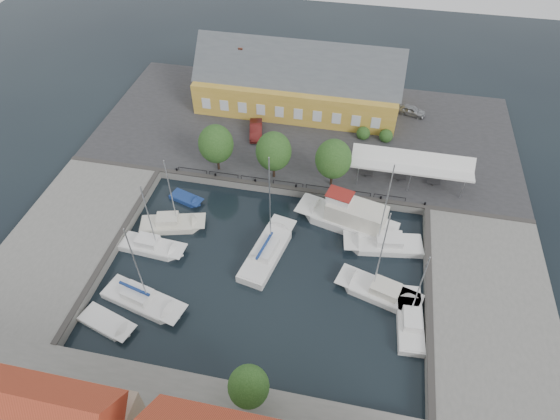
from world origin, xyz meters
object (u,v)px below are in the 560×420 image
at_px(tent_canopy, 412,164).
at_px(car_red, 256,130).
at_px(warehouse, 294,83).
at_px(east_boat_a, 385,245).
at_px(east_boat_c, 410,322).
at_px(center_sailboat, 267,253).
at_px(west_boat_d, 142,301).
at_px(east_boat_b, 381,293).
at_px(launch_nw, 186,199).
at_px(car_silver, 411,110).
at_px(west_boat_c, 152,247).
at_px(launch_sw, 107,323).
at_px(trawler, 351,219).
at_px(west_boat_b, 171,225).

distance_m(tent_canopy, car_red, 20.99).
xyz_separation_m(warehouse, tent_canopy, (16.60, -13.86, -0.74)).
xyz_separation_m(east_boat_a, east_boat_c, (2.72, -9.11, -0.00)).
xyz_separation_m(center_sailboat, west_boat_d, (-10.55, -8.24, -0.09)).
xyz_separation_m(east_boat_b, launch_nw, (-23.41, 8.94, -0.17)).
bearing_deg(east_boat_c, east_boat_a, 106.61).
relative_size(east_boat_c, west_boat_d, 0.82).
distance_m(car_silver, east_boat_c, 33.94).
xyz_separation_m(east_boat_a, launch_nw, (-23.50, 2.60, -0.17)).
relative_size(east_boat_c, west_boat_c, 0.96).
bearing_deg(car_silver, launch_sw, 160.39).
bearing_deg(trawler, east_boat_c, -59.81).
height_order(car_red, east_boat_c, east_boat_c).
height_order(east_boat_b, launch_nw, east_boat_b).
relative_size(trawler, west_boat_d, 1.03).
distance_m(trawler, launch_sw, 27.28).
bearing_deg(east_boat_a, west_boat_c, -167.58).
relative_size(tent_canopy, center_sailboat, 1.07).
relative_size(car_silver, launch_nw, 0.92).
xyz_separation_m(warehouse, east_boat_a, (14.50, -24.08, -4.17)).
bearing_deg(west_boat_d, west_boat_c, 105.09).
xyz_separation_m(center_sailboat, east_boat_a, (12.18, 3.70, -0.10)).
bearing_deg(launch_nw, tent_canopy, 16.58).
bearing_deg(car_red, warehouse, 54.16).
bearing_deg(launch_nw, launch_sw, -95.06).
distance_m(warehouse, car_silver, 17.07).
height_order(warehouse, tent_canopy, warehouse).
height_order(car_silver, center_sailboat, center_sailboat).
bearing_deg(center_sailboat, east_boat_b, -12.32).
bearing_deg(tent_canopy, launch_sw, -137.24).
bearing_deg(car_silver, car_red, 129.07).
distance_m(tent_canopy, west_boat_c, 31.03).
bearing_deg(west_boat_c, east_boat_c, -7.78).
relative_size(trawler, launch_sw, 2.01).
relative_size(warehouse, east_boat_a, 2.38).
distance_m(warehouse, west_boat_d, 37.18).
bearing_deg(tent_canopy, east_boat_b, -97.54).
bearing_deg(west_boat_d, east_boat_a, 27.71).
distance_m(east_boat_b, east_boat_c, 3.95).
bearing_deg(center_sailboat, west_boat_d, -142.02).
bearing_deg(warehouse, west_boat_c, -108.74).
bearing_deg(tent_canopy, east_boat_a, -101.59).
bearing_deg(center_sailboat, warehouse, 94.77).
height_order(warehouse, trawler, warehouse).
height_order(launch_sw, launch_nw, launch_sw).
bearing_deg(trawler, east_boat_a, -31.52).
bearing_deg(car_red, west_boat_b, -120.32).
relative_size(east_boat_a, launch_nw, 2.74).
bearing_deg(launch_nw, east_boat_b, -20.90).
bearing_deg(east_boat_a, center_sailboat, -163.11).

